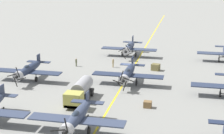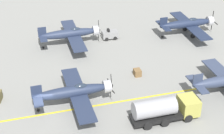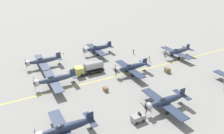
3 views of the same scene
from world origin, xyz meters
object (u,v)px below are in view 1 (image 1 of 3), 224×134
airplane_mid_center (128,73)px  airplane_near_center (129,47)px  airplane_far_center (77,117)px  supply_crate_by_tanker (156,67)px  ground_crew_inspecting (113,63)px  fuel_tanker (80,92)px  ground_crew_walking (76,62)px  airplane_mid_right (28,70)px  supply_crate_mid_lane (148,104)px

airplane_mid_center → airplane_near_center: size_ratio=1.00×
airplane_far_center → supply_crate_by_tanker: bearing=-107.7°
airplane_near_center → ground_crew_inspecting: (1.61, 9.34, -1.06)m
airplane_far_center → supply_crate_by_tanker: airplane_far_center is taller
airplane_far_center → ground_crew_inspecting: size_ratio=6.89×
fuel_tanker → supply_crate_by_tanker: (-9.33, -18.80, -0.89)m
airplane_mid_center → ground_crew_walking: (12.00, -8.74, -1.12)m
airplane_mid_center → airplane_near_center: bearing=-79.4°
fuel_tanker → supply_crate_by_tanker: fuel_tanker is taller
airplane_near_center → supply_crate_by_tanker: airplane_near_center is taller
airplane_mid_center → airplane_mid_right: airplane_mid_center is taller
airplane_mid_center → ground_crew_inspecting: 10.75m
airplane_mid_right → ground_crew_walking: bearing=-113.6°
supply_crate_mid_lane → fuel_tanker: bearing=-1.2°
airplane_near_center → supply_crate_by_tanker: 11.83m
fuel_tanker → ground_crew_walking: bearing=-70.7°
ground_crew_walking → supply_crate_by_tanker: (-15.69, -0.61, -0.27)m
airplane_far_center → supply_crate_mid_lane: 12.29m
fuel_tanker → airplane_mid_center: bearing=-120.8°
airplane_far_center → supply_crate_mid_lane: size_ratio=10.56×
airplane_mid_right → ground_crew_inspecting: 17.02m
airplane_mid_center → airplane_near_center: (3.09, -18.94, 0.00)m
airplane_mid_right → supply_crate_by_tanker: 23.81m
airplane_near_center → fuel_tanker: bearing=98.1°
airplane_mid_center → supply_crate_mid_lane: (-4.55, 9.67, -1.54)m
airplane_mid_right → ground_crew_walking: size_ratio=7.37×
airplane_mid_right → supply_crate_by_tanker: size_ratio=8.04×
supply_crate_mid_lane → airplane_near_center: bearing=-75.0°
airplane_near_center → airplane_mid_right: 25.13m
airplane_mid_center → ground_crew_walking: airplane_mid_center is taller
supply_crate_by_tanker → airplane_mid_center: bearing=68.5°
airplane_near_center → supply_crate_mid_lane: airplane_near_center is taller
airplane_mid_right → ground_crew_inspecting: (-12.61, -11.38, -1.06)m
airplane_near_center → supply_crate_mid_lane: 29.66m
airplane_near_center → supply_crate_by_tanker: bearing=138.5°
airplane_near_center → ground_crew_walking: airplane_near_center is taller
airplane_mid_center → airplane_mid_right: 17.41m
airplane_mid_center → supply_crate_mid_lane: bearing=116.5°
airplane_near_center → airplane_far_center: (-0.23, 38.29, -0.00)m
airplane_near_center → fuel_tanker: (2.54, 28.40, -0.50)m
airplane_far_center → fuel_tanker: size_ratio=1.50×
airplane_mid_right → airplane_far_center: bearing=132.7°
airplane_far_center → ground_crew_inspecting: (1.85, -28.95, -1.06)m
airplane_near_center → supply_crate_mid_lane: bearing=118.2°
airplane_mid_center → ground_crew_inspecting: airplane_mid_center is taller
ground_crew_walking → ground_crew_inspecting: size_ratio=0.93×
airplane_near_center → ground_crew_walking: size_ratio=7.37×
airplane_mid_right → supply_crate_mid_lane: airplane_mid_right is taller
ground_crew_inspecting → airplane_mid_right: bearing=42.1°
ground_crew_walking → supply_crate_mid_lane: (-16.56, 18.41, -0.41)m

